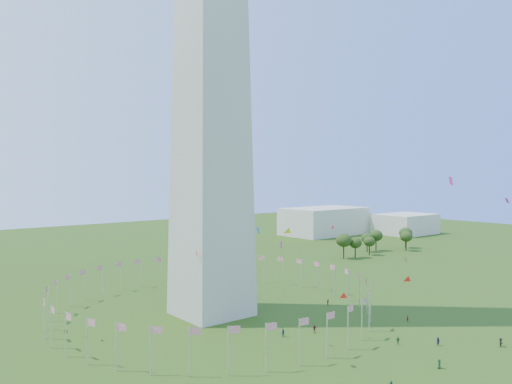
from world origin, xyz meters
The scene contains 7 objects.
ground centered at (0.00, 0.00, 0.00)m, with size 600.00×600.00×0.00m, color #25420F.
flag_ring centered at (0.00, 50.00, 4.50)m, with size 80.24×80.24×9.00m.
gov_building_east_a centered at (150.00, 150.00, 8.00)m, with size 50.00×30.00×16.00m, color beige.
gov_building_east_b centered at (190.00, 120.00, 6.00)m, with size 35.00×25.00×12.00m, color beige.
crowd centered at (1.99, 0.64, 0.90)m, with size 109.24×59.60×1.95m.
kites_aloft centered at (16.96, 21.85, 19.50)m, with size 114.07×73.81×33.33m.
tree_line_east centered at (114.12, 85.27, 4.75)m, with size 53.74×15.16×10.65m.
Camera 1 is at (-71.83, -55.79, 36.00)m, focal length 35.00 mm.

